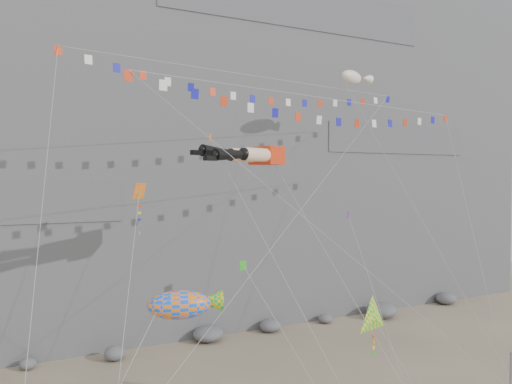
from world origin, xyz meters
TOP-DOWN VIEW (x-y plane):
  - cliff at (0.00, 32.00)m, footprint 80.00×28.00m
  - talus_boulders at (0.00, 17.00)m, footprint 60.00×3.00m
  - anchor_pole_right at (11.26, -3.20)m, footprint 0.12×0.12m
  - legs_kite at (-1.68, 5.69)m, footprint 8.46×14.96m
  - flag_banner_upper at (1.62, 10.17)m, footprint 31.31×17.22m
  - flag_banner_lower at (3.96, 4.92)m, footprint 27.58×9.12m
  - harlequin_kite at (-8.81, 4.25)m, footprint 4.80×10.47m
  - fish_windsock at (-7.82, 0.47)m, footprint 9.38×6.01m
  - delta_kite at (2.56, -1.37)m, footprint 2.59×6.72m
  - blimp_windsock at (10.72, 11.41)m, footprint 4.62×15.50m
  - small_kite_a at (-3.58, 6.73)m, footprint 3.86×14.73m
  - small_kite_b at (6.56, 6.20)m, footprint 4.14×11.92m
  - small_kite_c at (-3.56, 2.10)m, footprint 2.86×10.52m

SIDE VIEW (x-z plane):
  - talus_boulders at x=0.00m, z-range 0.00..1.20m
  - anchor_pole_right at x=11.26m, z-range 0.00..3.66m
  - delta_kite at x=2.56m, z-range 1.90..10.69m
  - fish_windsock at x=-7.82m, z-range 1.99..13.61m
  - small_kite_c at x=-3.56m, z-range 2.16..15.76m
  - small_kite_b at x=6.56m, z-range 3.03..19.27m
  - harlequin_kite at x=-8.81m, z-range 4.84..21.49m
  - legs_kite at x=-1.68m, z-range 4.98..25.71m
  - small_kite_a at x=-3.58m, z-range 5.19..27.06m
  - flag_banner_lower at x=3.96m, z-range 7.90..30.36m
  - flag_banner_upper at x=1.62m, z-range 5.84..36.74m
  - blimp_windsock at x=10.72m, z-range 9.03..35.54m
  - cliff at x=0.00m, z-range 0.00..50.00m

